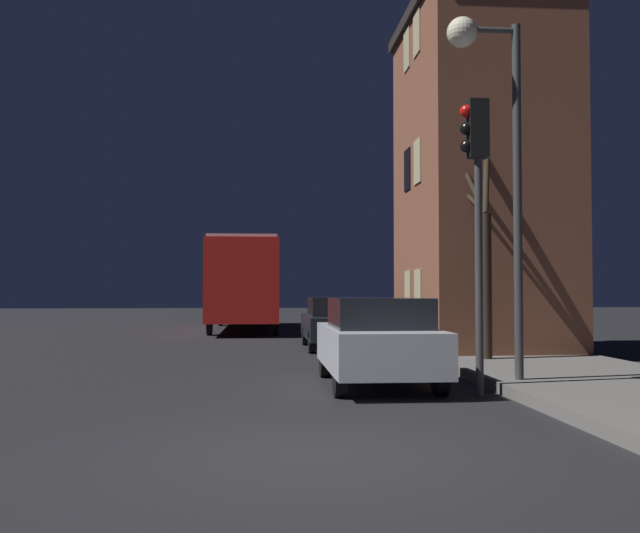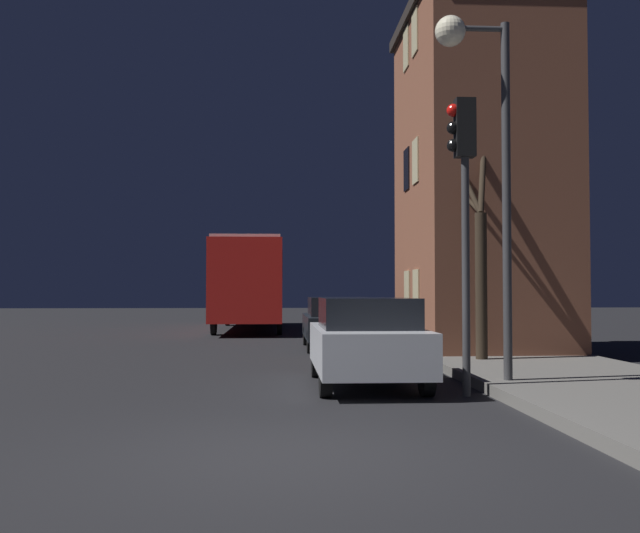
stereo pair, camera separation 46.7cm
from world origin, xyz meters
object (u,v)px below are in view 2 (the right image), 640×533
Objects in this scene: traffic_light at (463,183)px; car_mid_lane at (339,322)px; streetlamp at (477,110)px; bus at (251,278)px; bare_tree at (480,264)px; car_near_lane at (366,340)px.

car_mid_lane is (-1.14, 8.92, -2.50)m from traffic_light.
streetlamp is 1.43m from traffic_light.
traffic_light is at bearing -82.71° from car_mid_lane.
traffic_light is at bearing -78.14° from bus.
car_mid_lane is (-2.57, 4.84, -1.41)m from bare_tree.
car_near_lane is at bearing 157.83° from streetlamp.
bus is at bearing 110.03° from bare_tree.
car_near_lane reaches higher than car_mid_lane.
car_mid_lane is at bearing -74.17° from bus.
bare_tree is 1.06× the size of car_mid_lane.
bus is 2.81× the size of car_near_lane.
streetlamp reaches higher than car_near_lane.
bus is at bearing 98.45° from car_near_lane.
traffic_light is 0.42× the size of bus.
streetlamp is 4.38m from bare_tree.
car_near_lane is (-2.77, -2.84, -1.39)m from bare_tree.
streetlamp reaches higher than bus.
traffic_light is 19.30m from bus.
bare_tree is 5.66m from car_mid_lane.
streetlamp is at bearing -22.17° from car_near_lane.
streetlamp is at bearing -79.70° from car_mid_lane.
bus is 10.41m from car_mid_lane.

